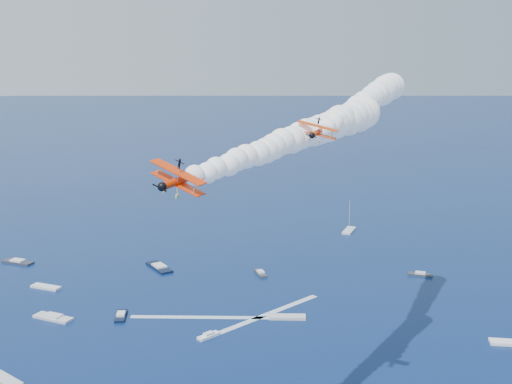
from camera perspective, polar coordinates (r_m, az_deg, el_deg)
name	(u,v)px	position (r m, az deg, el deg)	size (l,w,h in m)	color
biplane_lead	(317,132)	(113.68, 5.29, 5.14)	(6.38, 7.16, 4.31)	#E13C04
biplane_trail	(179,181)	(90.58, -6.62, 0.97)	(7.85, 8.81, 5.31)	#ED3104
smoke_trail_lead	(362,105)	(142.42, 9.13, 7.43)	(45.87, 44.81, 11.36)	white
smoke_trail_trail	(295,139)	(114.43, 3.38, 4.59)	(52.54, 36.46, 11.36)	white
spectator_boats	(80,298)	(203.21, -14.86, -8.83)	(209.38, 173.46, 0.70)	silver
boat_wakes	(235,315)	(185.92, -1.82, -10.55)	(54.77, 21.35, 0.04)	white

